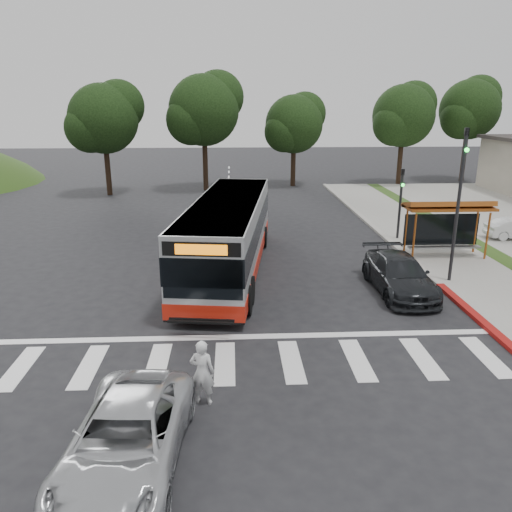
{
  "coord_description": "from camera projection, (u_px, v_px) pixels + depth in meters",
  "views": [
    {
      "loc": [
        0.27,
        -18.32,
        7.44
      ],
      "look_at": [
        1.21,
        0.62,
        1.6
      ],
      "focal_mm": 35.0,
      "sensor_mm": 36.0,
      "label": 1
    }
  ],
  "objects": [
    {
      "name": "sidewalk_east",
      "position": [
        425.0,
        241.0,
        27.8
      ],
      "size": [
        4.0,
        40.0,
        0.12
      ],
      "primitive_type": "cube",
      "color": "gray",
      "rests_on": "ground"
    },
    {
      "name": "silver_suv_south",
      "position": [
        126.0,
        439.0,
        10.44
      ],
      "size": [
        2.66,
        5.16,
        1.39
      ],
      "primitive_type": "imported",
      "rotation": [
        0.0,
        0.0,
        -0.07
      ],
      "color": "#B7B9BD",
      "rests_on": "ground"
    },
    {
      "name": "tree_north_c",
      "position": [
        104.0,
        117.0,
        40.31
      ],
      "size": [
        6.16,
        5.74,
        9.3
      ],
      "color": "black",
      "rests_on": "ground"
    },
    {
      "name": "tree_ne_a",
      "position": [
        404.0,
        115.0,
        45.32
      ],
      "size": [
        6.16,
        5.74,
        9.3
      ],
      "color": "black",
      "rests_on": "parking_lot"
    },
    {
      "name": "crosswalk_ladder",
      "position": [
        225.0,
        363.0,
        14.89
      ],
      "size": [
        18.0,
        2.6,
        0.01
      ],
      "primitive_type": "cube",
      "color": "silver",
      "rests_on": "ground"
    },
    {
      "name": "curb_east",
      "position": [
        389.0,
        241.0,
        27.7
      ],
      "size": [
        0.3,
        40.0,
        0.15
      ],
      "primitive_type": "cube",
      "color": "#9E9991",
      "rests_on": "ground"
    },
    {
      "name": "ground",
      "position": [
        226.0,
        300.0,
        19.66
      ],
      "size": [
        140.0,
        140.0,
        0.0
      ],
      "primitive_type": "plane",
      "color": "black",
      "rests_on": "ground"
    },
    {
      "name": "curb_east_red",
      "position": [
        473.0,
        314.0,
        18.15
      ],
      "size": [
        0.32,
        6.0,
        0.15
      ],
      "primitive_type": "cube",
      "color": "maroon",
      "rests_on": "ground"
    },
    {
      "name": "traffic_signal_ne_short",
      "position": [
        401.0,
        197.0,
        27.49
      ],
      "size": [
        0.18,
        0.37,
        4.0
      ],
      "color": "black",
      "rests_on": "ground"
    },
    {
      "name": "pedestrian",
      "position": [
        202.0,
        372.0,
        12.67
      ],
      "size": [
        0.72,
        0.55,
        1.76
      ],
      "primitive_type": "imported",
      "rotation": [
        0.0,
        0.0,
        2.92
      ],
      "color": "silver",
      "rests_on": "ground"
    },
    {
      "name": "tree_north_a",
      "position": [
        205.0,
        109.0,
        42.42
      ],
      "size": [
        6.6,
        6.15,
        10.17
      ],
      "color": "black",
      "rests_on": "ground"
    },
    {
      "name": "dark_sedan",
      "position": [
        399.0,
        275.0,
        20.29
      ],
      "size": [
        2.14,
        5.12,
        1.48
      ],
      "primitive_type": "imported",
      "rotation": [
        0.0,
        0.0,
        0.01
      ],
      "color": "black",
      "rests_on": "ground"
    },
    {
      "name": "tree_ne_b",
      "position": [
        470.0,
        108.0,
        47.41
      ],
      "size": [
        6.16,
        5.74,
        10.02
      ],
      "color": "black",
      "rests_on": "ground"
    },
    {
      "name": "transit_bus",
      "position": [
        229.0,
        236.0,
        22.56
      ],
      "size": [
        4.43,
        13.1,
        3.32
      ],
      "primitive_type": null,
      "rotation": [
        0.0,
        0.0,
        -0.13
      ],
      "color": "#A7AAAC",
      "rests_on": "ground"
    },
    {
      "name": "bus_shelter",
      "position": [
        447.0,
        212.0,
        24.35
      ],
      "size": [
        4.2,
        1.6,
        2.86
      ],
      "color": "#9A4C19",
      "rests_on": "sidewalk_east"
    },
    {
      "name": "traffic_signal_ne_tall",
      "position": [
        460.0,
        194.0,
        20.4
      ],
      "size": [
        0.18,
        0.37,
        6.5
      ],
      "color": "black",
      "rests_on": "ground"
    },
    {
      "name": "tree_north_b",
      "position": [
        295.0,
        123.0,
        45.06
      ],
      "size": [
        5.72,
        5.33,
        8.43
      ],
      "color": "black",
      "rests_on": "ground"
    }
  ]
}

